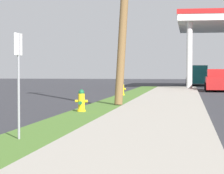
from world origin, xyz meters
name	(u,v)px	position (x,y,z in m)	size (l,w,h in m)	color
fire_hydrant_second	(81,102)	(0.45, 14.88, 0.45)	(0.42, 0.38, 0.74)	yellow
fire_hydrant_third	(122,89)	(0.37, 25.32, 0.45)	(0.42, 0.37, 0.74)	yellow
street_sign_post	(18,64)	(0.62, 8.46, 1.63)	(0.05, 0.36, 2.12)	gray
car_red_by_near_pump	(219,81)	(6.10, 34.16, 0.72)	(2.00, 4.53, 1.57)	red
truck_teal_on_apron	(197,76)	(4.82, 47.80, 0.91)	(2.23, 5.44, 1.97)	#197075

